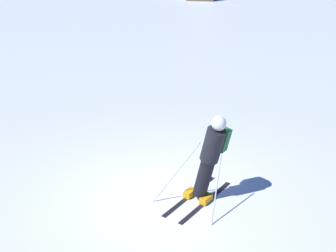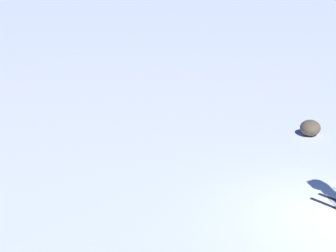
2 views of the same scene
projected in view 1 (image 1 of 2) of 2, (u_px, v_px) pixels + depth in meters
ground_plane at (165, 197)px, 8.88m from camera, size 300.00×300.00×0.00m
skier at (211, 154)px, 8.29m from camera, size 1.43×1.71×1.82m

